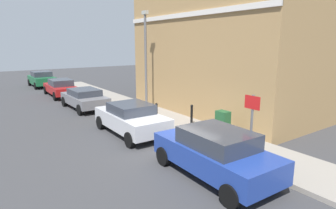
# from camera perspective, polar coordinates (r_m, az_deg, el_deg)

# --- Properties ---
(ground) EXTENTS (80.00, 80.00, 0.00)m
(ground) POSITION_cam_1_polar(r_m,az_deg,el_deg) (11.20, 1.93, -9.01)
(ground) COLOR #38383A
(sidewalk) EXTENTS (2.42, 30.00, 0.15)m
(sidewalk) POSITION_cam_1_polar(r_m,az_deg,el_deg) (17.01, -5.00, -1.34)
(sidewalk) COLOR gray
(sidewalk) RESTS_ON ground
(corner_building) EXTENTS (7.47, 11.05, 9.14)m
(corner_building) POSITION_cam_1_polar(r_m,az_deg,el_deg) (17.74, 13.20, 13.59)
(corner_building) COLOR #9E7A4C
(corner_building) RESTS_ON ground
(car_blue) EXTENTS (2.06, 4.24, 1.52)m
(car_blue) POSITION_cam_1_polar(r_m,az_deg,el_deg) (8.88, 9.52, -9.49)
(car_blue) COLOR navy
(car_blue) RESTS_ON ground
(car_silver) EXTENTS (1.98, 4.16, 1.42)m
(car_silver) POSITION_cam_1_polar(r_m,az_deg,el_deg) (12.90, -7.48, -2.74)
(car_silver) COLOR #B7B7BC
(car_silver) RESTS_ON ground
(car_grey) EXTENTS (1.97, 4.07, 1.27)m
(car_grey) POSITION_cam_1_polar(r_m,az_deg,el_deg) (18.53, -16.56, 1.27)
(car_grey) COLOR slate
(car_grey) RESTS_ON ground
(car_red) EXTENTS (1.91, 4.44, 1.34)m
(car_red) POSITION_cam_1_polar(r_m,az_deg,el_deg) (23.61, -20.94, 3.27)
(car_red) COLOR maroon
(car_red) RESTS_ON ground
(car_green) EXTENTS (1.97, 3.98, 1.47)m
(car_green) POSITION_cam_1_polar(r_m,az_deg,el_deg) (29.54, -24.22, 4.77)
(car_green) COLOR #195933
(car_green) RESTS_ON ground
(utility_cabinet) EXTENTS (0.46, 0.61, 1.15)m
(utility_cabinet) POSITION_cam_1_polar(r_m,az_deg,el_deg) (12.12, 11.00, -4.16)
(utility_cabinet) COLOR #1E4C28
(utility_cabinet) RESTS_ON sidewalk
(bollard_near_cabinet) EXTENTS (0.14, 0.14, 1.04)m
(bollard_near_cabinet) POSITION_cam_1_polar(r_m,az_deg,el_deg) (13.68, 4.82, -1.99)
(bollard_near_cabinet) COLOR black
(bollard_near_cabinet) RESTS_ON sidewalk
(bollard_far_kerb) EXTENTS (0.14, 0.14, 1.04)m
(bollard_far_kerb) POSITION_cam_1_polar(r_m,az_deg,el_deg) (13.96, -2.36, -1.66)
(bollard_far_kerb) COLOR black
(bollard_far_kerb) RESTS_ON sidewalk
(street_sign) EXTENTS (0.08, 0.60, 2.30)m
(street_sign) POSITION_cam_1_polar(r_m,az_deg,el_deg) (9.60, 16.61, -2.74)
(street_sign) COLOR #59595B
(street_sign) RESTS_ON sidewalk
(lamppost) EXTENTS (0.20, 0.44, 5.72)m
(lamppost) POSITION_cam_1_polar(r_m,az_deg,el_deg) (16.59, -4.54, 9.60)
(lamppost) COLOR #59595B
(lamppost) RESTS_ON sidewalk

